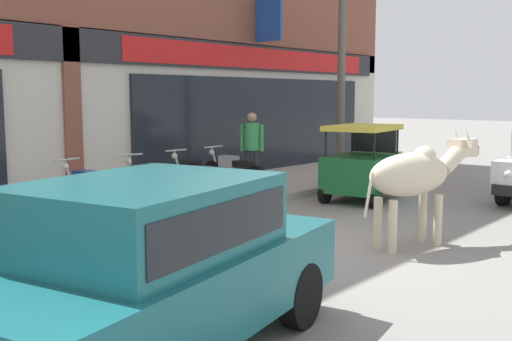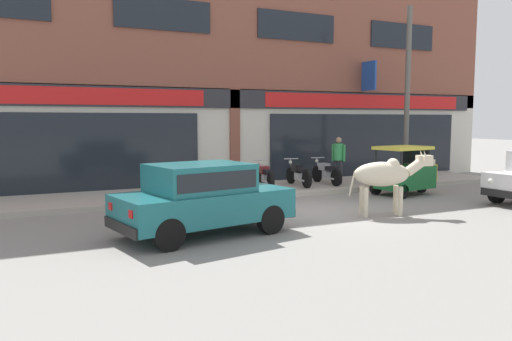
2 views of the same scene
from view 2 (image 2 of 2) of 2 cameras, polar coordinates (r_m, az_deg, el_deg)
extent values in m
plane|color=gray|center=(12.97, 6.50, -4.59)|extent=(90.00, 90.00, 0.00)
cube|color=#A8A093|center=(16.16, -0.40, -2.22)|extent=(19.00, 2.96, 0.15)
cube|color=brown|center=(18.02, -2.90, 18.04)|extent=(23.00, 0.55, 6.63)
cube|color=beige|center=(17.62, -2.82, 3.75)|extent=(23.00, 0.55, 3.40)
cube|color=#28282D|center=(17.33, -2.44, 8.18)|extent=(22.08, 0.08, 0.64)
cube|color=black|center=(16.00, -21.74, 1.87)|extent=(8.74, 0.10, 2.40)
cube|color=red|center=(15.96, -21.96, 7.97)|extent=(9.20, 0.05, 0.52)
cube|color=brown|center=(17.35, -2.45, 3.71)|extent=(0.36, 0.12, 3.40)
cube|color=black|center=(20.28, 12.74, 2.89)|extent=(8.74, 0.10, 2.40)
cube|color=red|center=(20.25, 12.89, 7.70)|extent=(9.20, 0.05, 0.52)
cube|color=black|center=(16.86, -10.53, 17.16)|extent=(3.13, 0.06, 1.00)
cube|color=black|center=(18.72, 4.70, 16.09)|extent=(3.13, 0.06, 1.00)
cube|color=black|center=(21.55, 16.40, 14.52)|extent=(3.13, 0.06, 1.00)
cube|color=#1E479E|center=(19.78, 12.78, 10.50)|extent=(0.08, 0.80, 1.10)
ellipsoid|color=beige|center=(12.48, 14.16, -0.41)|extent=(1.49, 0.93, 0.60)
sphere|color=beige|center=(12.57, 15.37, 0.63)|extent=(0.32, 0.32, 0.32)
cylinder|color=beige|center=(12.86, 15.66, -3.23)|extent=(0.12, 0.12, 0.72)
cylinder|color=beige|center=(12.61, 16.16, -3.43)|extent=(0.12, 0.12, 0.72)
cylinder|color=beige|center=(12.55, 12.00, -3.36)|extent=(0.12, 0.12, 0.72)
cylinder|color=beige|center=(12.29, 12.44, -3.57)|extent=(0.12, 0.12, 0.72)
cylinder|color=beige|center=(12.79, 17.60, 0.32)|extent=(0.52, 0.37, 0.43)
cube|color=beige|center=(12.89, 18.67, 1.08)|extent=(0.41, 0.32, 0.26)
cube|color=tan|center=(12.97, 19.38, 0.91)|extent=(0.18, 0.20, 0.14)
cone|color=beige|center=(12.95, 18.34, 1.91)|extent=(0.13, 0.09, 0.19)
cone|color=beige|center=(12.77, 18.73, 1.85)|extent=(0.13, 0.09, 0.19)
cube|color=beige|center=(12.99, 18.05, 1.41)|extent=(0.08, 0.15, 0.10)
cube|color=beige|center=(12.71, 18.67, 1.29)|extent=(0.08, 0.15, 0.10)
cylinder|color=beige|center=(12.26, 10.91, -1.48)|extent=(0.17, 0.09, 0.60)
cylinder|color=black|center=(11.42, -2.77, -4.45)|extent=(0.62, 0.29, 0.60)
cylinder|color=black|center=(10.28, 1.69, -5.61)|extent=(0.62, 0.29, 0.60)
cylinder|color=black|center=(10.36, -13.49, -5.67)|extent=(0.62, 0.29, 0.60)
cylinder|color=black|center=(9.08, -9.93, -7.23)|extent=(0.62, 0.29, 0.60)
cube|color=#196066|center=(10.17, -5.95, -4.03)|extent=(3.74, 2.23, 0.60)
cube|color=#196066|center=(10.04, -6.48, -0.82)|extent=(2.14, 1.77, 0.56)
cube|color=black|center=(10.04, -6.48, -0.82)|extent=(1.99, 1.76, 0.35)
cube|color=black|center=(11.17, 1.76, -4.26)|extent=(0.41, 1.52, 0.20)
cube|color=black|center=(9.48, -15.05, -6.29)|extent=(0.41, 1.52, 0.20)
sphere|color=silver|center=(11.52, 0.41, -2.44)|extent=(0.14, 0.14, 0.14)
sphere|color=silver|center=(10.77, 3.47, -3.03)|extent=(0.14, 0.14, 0.14)
cube|color=red|center=(9.87, -16.29, -3.96)|extent=(0.06, 0.16, 0.14)
cube|color=red|center=(8.95, -14.10, -4.88)|extent=(0.06, 0.16, 0.14)
cylinder|color=black|center=(15.58, 25.84, -2.27)|extent=(0.61, 0.20, 0.60)
cube|color=black|center=(14.68, 26.73, -2.46)|extent=(0.17, 1.52, 0.20)
sphere|color=silver|center=(14.91, 25.23, -1.11)|extent=(0.14, 0.14, 0.14)
cylinder|color=black|center=(16.90, 18.41, -1.67)|extent=(0.45, 0.18, 0.44)
cylinder|color=black|center=(16.06, 13.54, -1.91)|extent=(0.45, 0.18, 0.44)
cylinder|color=black|center=(15.38, 16.38, -2.32)|extent=(0.45, 0.18, 0.44)
cube|color=#19602D|center=(16.16, 16.49, -0.69)|extent=(1.86, 1.40, 0.70)
cube|color=yellow|center=(16.85, 18.46, -0.15)|extent=(0.48, 0.91, 0.52)
cylinder|color=black|center=(16.86, 16.51, 1.70)|extent=(0.04, 0.04, 0.55)
cylinder|color=black|center=(16.25, 19.18, 1.47)|extent=(0.04, 0.04, 0.55)
cylinder|color=black|center=(15.90, 13.55, 1.54)|extent=(0.04, 0.04, 0.55)
cylinder|color=black|center=(15.25, 16.27, 1.30)|extent=(0.04, 0.04, 0.55)
cube|color=#DBCC42|center=(16.05, 16.47, 2.49)|extent=(1.76, 1.32, 0.10)
cube|color=black|center=(16.55, 17.82, 1.57)|extent=(0.16, 0.92, 0.50)
cylinder|color=black|center=(16.24, -3.59, -0.93)|extent=(0.16, 0.57, 0.56)
cylinder|color=black|center=(15.16, -1.37, -1.40)|extent=(0.16, 0.57, 0.56)
cube|color=#B2B5BA|center=(15.68, -2.48, -1.02)|extent=(0.23, 0.34, 0.24)
cube|color=navy|center=(15.79, -2.77, -0.02)|extent=(0.28, 0.42, 0.24)
cube|color=black|center=(15.44, -2.05, -0.23)|extent=(0.27, 0.54, 0.12)
cylinder|color=#B2B5BA|center=(16.16, -3.49, 0.11)|extent=(0.07, 0.27, 0.59)
cylinder|color=#B2B5BA|center=(16.17, -3.56, 1.11)|extent=(0.52, 0.09, 0.03)
sphere|color=silver|center=(16.23, -3.66, 0.70)|extent=(0.12, 0.12, 0.12)
cylinder|color=#B2B5BA|center=(15.32, -2.19, -1.48)|extent=(0.11, 0.48, 0.06)
cylinder|color=black|center=(16.62, 0.52, -0.77)|extent=(0.21, 0.57, 0.56)
cylinder|color=black|center=(15.42, 1.68, -1.28)|extent=(0.21, 0.57, 0.56)
cube|color=#B2B5BA|center=(15.99, 1.10, -0.88)|extent=(0.26, 0.35, 0.24)
cube|color=maroon|center=(16.12, 0.96, 0.10)|extent=(0.31, 0.44, 0.24)
cube|color=black|center=(15.74, 1.33, -0.11)|extent=(0.32, 0.55, 0.12)
cylinder|color=#B2B5BA|center=(16.53, 0.58, 0.24)|extent=(0.09, 0.27, 0.59)
cylinder|color=#B2B5BA|center=(16.54, 0.54, 1.22)|extent=(0.52, 0.13, 0.03)
sphere|color=silver|center=(16.61, 0.49, 0.83)|extent=(0.12, 0.12, 0.12)
cylinder|color=#B2B5BA|center=(15.63, 1.05, -1.33)|extent=(0.15, 0.48, 0.06)
cylinder|color=black|center=(17.17, 3.99, -0.57)|extent=(0.15, 0.57, 0.56)
cylinder|color=black|center=(16.04, 5.83, -1.03)|extent=(0.15, 0.57, 0.56)
cube|color=#B2B5BA|center=(16.58, 4.91, -0.66)|extent=(0.23, 0.34, 0.24)
cube|color=black|center=(16.70, 4.69, 0.28)|extent=(0.27, 0.42, 0.24)
cube|color=black|center=(16.34, 5.28, 0.09)|extent=(0.27, 0.54, 0.12)
cylinder|color=#B2B5BA|center=(17.08, 4.08, 0.41)|extent=(0.06, 0.27, 0.59)
cylinder|color=#B2B5BA|center=(17.09, 4.04, 1.36)|extent=(0.52, 0.08, 0.03)
sphere|color=silver|center=(17.16, 3.95, 0.97)|extent=(0.12, 0.12, 0.12)
cylinder|color=#B2B5BA|center=(16.22, 5.10, -1.09)|extent=(0.10, 0.48, 0.06)
cylinder|color=black|center=(17.73, 7.01, -0.39)|extent=(0.12, 0.56, 0.56)
cylinder|color=black|center=(16.67, 9.16, -0.82)|extent=(0.12, 0.56, 0.56)
cube|color=#B2B5BA|center=(17.18, 8.09, -0.47)|extent=(0.21, 0.33, 0.24)
cube|color=#A8AAB2|center=(17.29, 7.83, 0.44)|extent=(0.26, 0.41, 0.24)
cube|color=black|center=(16.95, 8.52, 0.25)|extent=(0.24, 0.53, 0.12)
cylinder|color=#B2B5BA|center=(17.65, 7.12, 0.56)|extent=(0.05, 0.27, 0.59)
cylinder|color=#B2B5BA|center=(17.66, 7.06, 1.47)|extent=(0.52, 0.05, 0.03)
sphere|color=silver|center=(17.72, 6.96, 1.10)|extent=(0.12, 0.12, 0.12)
cylinder|color=#B2B5BA|center=(16.82, 8.40, -0.88)|extent=(0.08, 0.48, 0.06)
cylinder|color=#2D2D33|center=(17.23, 9.11, -0.17)|extent=(0.11, 0.11, 0.82)
cylinder|color=#2D2D33|center=(17.15, 9.65, -0.21)|extent=(0.11, 0.11, 0.82)
cylinder|color=#33934C|center=(17.13, 9.42, 2.11)|extent=(0.32, 0.32, 0.56)
cylinder|color=#33934C|center=(17.22, 8.78, 2.04)|extent=(0.08, 0.08, 0.56)
cylinder|color=#33934C|center=(17.04, 10.05, 1.98)|extent=(0.08, 0.08, 0.56)
sphere|color=tan|center=(17.11, 9.44, 3.44)|extent=(0.20, 0.20, 0.20)
cylinder|color=#595651|center=(17.98, 16.90, 8.17)|extent=(0.18, 0.18, 6.00)
camera|label=1|loc=(5.88, -22.07, 3.09)|focal=42.00mm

